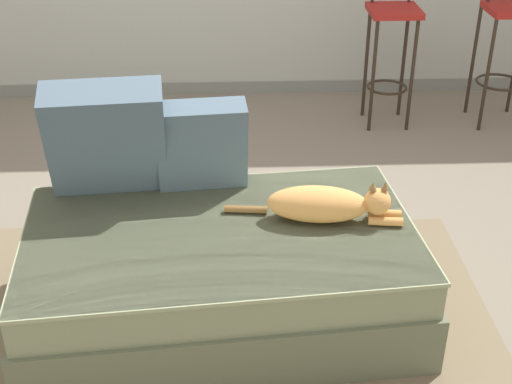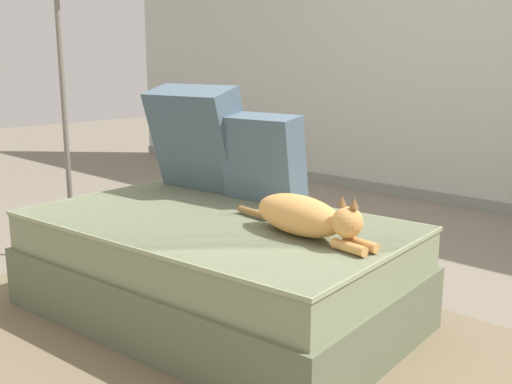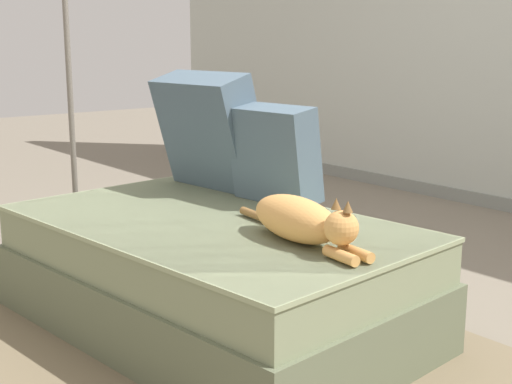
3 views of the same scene
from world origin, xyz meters
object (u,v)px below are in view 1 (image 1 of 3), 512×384
(throw_pillow_middle, at_px, (202,145))
(bar_stool_near_window, at_px, (392,33))
(throw_pillow_corner, at_px, (106,138))
(couch, at_px, (221,273))
(bar_stool_by_doorway, at_px, (507,34))
(cat, at_px, (325,204))

(throw_pillow_middle, xyz_separation_m, bar_stool_near_window, (1.18, 1.65, -0.01))
(throw_pillow_corner, height_order, bar_stool_near_window, bar_stool_near_window)
(couch, xyz_separation_m, throw_pillow_corner, (-0.48, 0.34, 0.48))
(couch, height_order, throw_pillow_corner, throw_pillow_corner)
(couch, xyz_separation_m, throw_pillow_middle, (-0.08, 0.38, 0.42))
(bar_stool_near_window, bearing_deg, bar_stool_by_doorway, -0.08)
(throw_pillow_corner, height_order, bar_stool_by_doorway, bar_stool_by_doorway)
(throw_pillow_middle, relative_size, bar_stool_by_doorway, 0.41)
(bar_stool_by_doorway, bearing_deg, throw_pillow_corner, -144.36)
(cat, distance_m, bar_stool_by_doorway, 2.43)
(couch, xyz_separation_m, bar_stool_by_doorway, (1.87, 2.03, 0.39))
(couch, distance_m, cat, 0.52)
(couch, distance_m, bar_stool_near_window, 2.34)
(throw_pillow_middle, height_order, bar_stool_by_doorway, bar_stool_by_doorway)
(throw_pillow_middle, height_order, bar_stool_near_window, bar_stool_near_window)
(bar_stool_by_doorway, bearing_deg, cat, -126.20)
(throw_pillow_corner, relative_size, bar_stool_near_window, 0.53)
(cat, xyz_separation_m, bar_stool_near_window, (0.67, 1.96, 0.12))
(couch, bearing_deg, throw_pillow_middle, 101.38)
(throw_pillow_corner, distance_m, throw_pillow_middle, 0.41)
(throw_pillow_corner, height_order, cat, throw_pillow_corner)
(throw_pillow_middle, distance_m, cat, 0.61)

